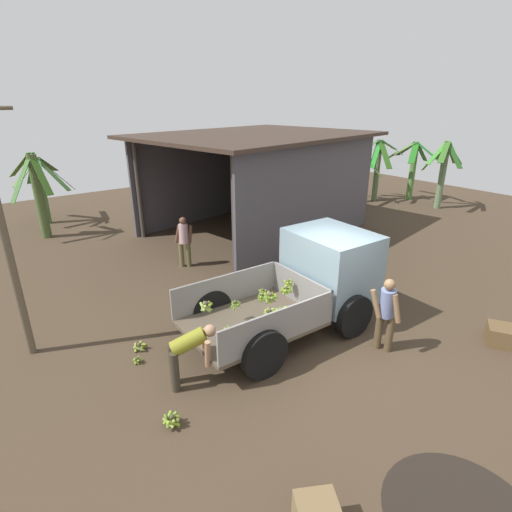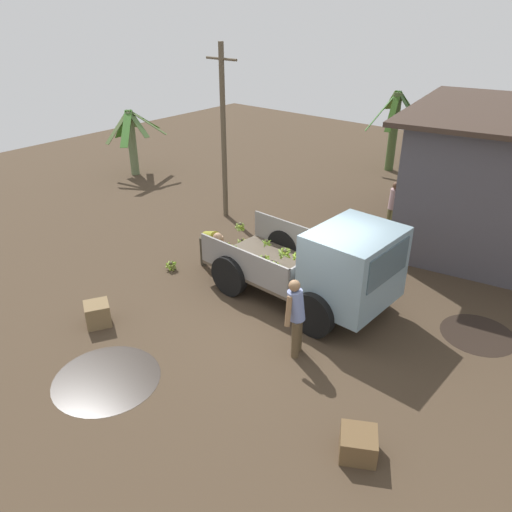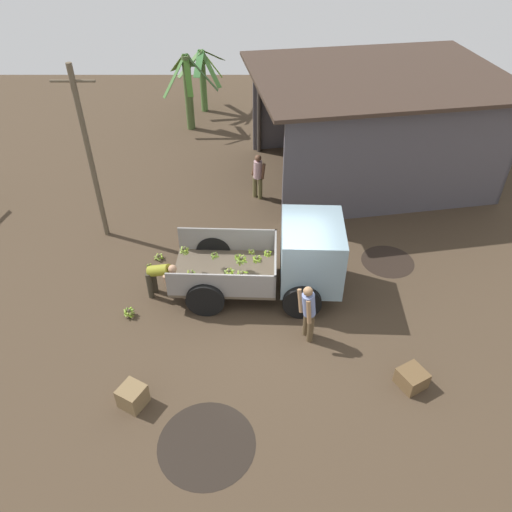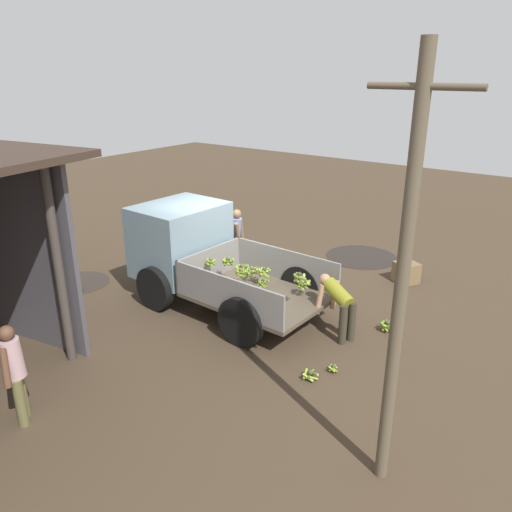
{
  "view_description": "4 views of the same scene",
  "coord_description": "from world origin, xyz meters",
  "px_view_note": "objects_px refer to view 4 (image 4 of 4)",
  "views": [
    {
      "loc": [
        -5.59,
        -4.98,
        4.86
      ],
      "look_at": [
        -0.52,
        1.71,
        1.53
      ],
      "focal_mm": 28.0,
      "sensor_mm": 36.0,
      "label": 1
    },
    {
      "loc": [
        5.14,
        -7.49,
        6.17
      ],
      "look_at": [
        -1.25,
        0.18,
        1.03
      ],
      "focal_mm": 35.0,
      "sensor_mm": 36.0,
      "label": 2
    },
    {
      "loc": [
        -0.5,
        -9.21,
        9.0
      ],
      "look_at": [
        -0.5,
        0.79,
        1.1
      ],
      "focal_mm": 35.0,
      "sensor_mm": 36.0,
      "label": 3
    },
    {
      "loc": [
        -6.79,
        8.26,
        4.87
      ],
      "look_at": [
        -0.59,
        -0.12,
        0.94
      ],
      "focal_mm": 35.0,
      "sensor_mm": 36.0,
      "label": 4
    }
  ],
  "objects_px": {
    "cargo_truck": "(194,250)",
    "banana_bunch_on_ground_2": "(387,325)",
    "wooden_crate_0": "(406,272)",
    "person_bystander_near_shed": "(14,370)",
    "banana_bunch_on_ground_1": "(310,374)",
    "utility_pole": "(402,283)",
    "banana_bunch_on_ground_0": "(333,368)",
    "person_worker_loading": "(339,302)",
    "wooden_crate_1": "(208,234)",
    "person_foreground_visitor": "(235,237)"
  },
  "relations": [
    {
      "from": "person_bystander_near_shed",
      "to": "banana_bunch_on_ground_1",
      "type": "distance_m",
      "value": 4.52
    },
    {
      "from": "cargo_truck",
      "to": "banana_bunch_on_ground_2",
      "type": "bearing_deg",
      "value": -164.05
    },
    {
      "from": "person_worker_loading",
      "to": "banana_bunch_on_ground_1",
      "type": "distance_m",
      "value": 1.72
    },
    {
      "from": "banana_bunch_on_ground_2",
      "to": "cargo_truck",
      "type": "bearing_deg",
      "value": 13.8
    },
    {
      "from": "person_foreground_visitor",
      "to": "banana_bunch_on_ground_2",
      "type": "xyz_separation_m",
      "value": [
        -4.39,
        0.72,
        -0.77
      ]
    },
    {
      "from": "banana_bunch_on_ground_2",
      "to": "banana_bunch_on_ground_1",
      "type": "bearing_deg",
      "value": 80.44
    },
    {
      "from": "utility_pole",
      "to": "banana_bunch_on_ground_2",
      "type": "height_order",
      "value": "utility_pole"
    },
    {
      "from": "banana_bunch_on_ground_2",
      "to": "wooden_crate_0",
      "type": "height_order",
      "value": "wooden_crate_0"
    },
    {
      "from": "person_worker_loading",
      "to": "person_bystander_near_shed",
      "type": "distance_m",
      "value": 5.58
    },
    {
      "from": "wooden_crate_0",
      "to": "wooden_crate_1",
      "type": "distance_m",
      "value": 5.99
    },
    {
      "from": "utility_pole",
      "to": "banana_bunch_on_ground_0",
      "type": "distance_m",
      "value": 3.46
    },
    {
      "from": "utility_pole",
      "to": "person_worker_loading",
      "type": "distance_m",
      "value": 4.03
    },
    {
      "from": "person_worker_loading",
      "to": "person_bystander_near_shed",
      "type": "height_order",
      "value": "person_bystander_near_shed"
    },
    {
      "from": "banana_bunch_on_ground_1",
      "to": "wooden_crate_1",
      "type": "height_order",
      "value": "wooden_crate_1"
    },
    {
      "from": "wooden_crate_1",
      "to": "banana_bunch_on_ground_2",
      "type": "bearing_deg",
      "value": 162.33
    },
    {
      "from": "person_bystander_near_shed",
      "to": "wooden_crate_0",
      "type": "height_order",
      "value": "person_bystander_near_shed"
    },
    {
      "from": "banana_bunch_on_ground_2",
      "to": "wooden_crate_0",
      "type": "bearing_deg",
      "value": -76.78
    },
    {
      "from": "cargo_truck",
      "to": "person_foreground_visitor",
      "type": "bearing_deg",
      "value": -80.48
    },
    {
      "from": "wooden_crate_1",
      "to": "utility_pole",
      "type": "bearing_deg",
      "value": 144.66
    },
    {
      "from": "utility_pole",
      "to": "wooden_crate_1",
      "type": "distance_m",
      "value": 10.09
    },
    {
      "from": "person_bystander_near_shed",
      "to": "utility_pole",
      "type": "bearing_deg",
      "value": 149.84
    },
    {
      "from": "person_worker_loading",
      "to": "banana_bunch_on_ground_2",
      "type": "distance_m",
      "value": 1.19
    },
    {
      "from": "person_foreground_visitor",
      "to": "person_bystander_near_shed",
      "type": "xyz_separation_m",
      "value": [
        -1.14,
        6.43,
        -0.03
      ]
    },
    {
      "from": "utility_pole",
      "to": "banana_bunch_on_ground_0",
      "type": "xyz_separation_m",
      "value": [
        1.58,
        -1.67,
        -2.59
      ]
    },
    {
      "from": "banana_bunch_on_ground_0",
      "to": "wooden_crate_0",
      "type": "xyz_separation_m",
      "value": [
        0.43,
        -4.48,
        0.16
      ]
    },
    {
      "from": "cargo_truck",
      "to": "person_worker_loading",
      "type": "height_order",
      "value": "cargo_truck"
    },
    {
      "from": "cargo_truck",
      "to": "utility_pole",
      "type": "bearing_deg",
      "value": 157.63
    },
    {
      "from": "utility_pole",
      "to": "person_worker_loading",
      "type": "bearing_deg",
      "value": -53.06
    },
    {
      "from": "person_foreground_visitor",
      "to": "banana_bunch_on_ground_2",
      "type": "bearing_deg",
      "value": -30.7
    },
    {
      "from": "person_foreground_visitor",
      "to": "person_worker_loading",
      "type": "bearing_deg",
      "value": -43.1
    },
    {
      "from": "utility_pole",
      "to": "person_bystander_near_shed",
      "type": "height_order",
      "value": "utility_pole"
    },
    {
      "from": "cargo_truck",
      "to": "wooden_crate_0",
      "type": "xyz_separation_m",
      "value": [
        -3.56,
        -3.61,
        -0.86
      ]
    },
    {
      "from": "cargo_truck",
      "to": "wooden_crate_1",
      "type": "relative_size",
      "value": 8.05
    },
    {
      "from": "person_bystander_near_shed",
      "to": "wooden_crate_1",
      "type": "bearing_deg",
      "value": -121.9
    },
    {
      "from": "cargo_truck",
      "to": "banana_bunch_on_ground_0",
      "type": "bearing_deg",
      "value": 169.84
    },
    {
      "from": "person_worker_loading",
      "to": "wooden_crate_1",
      "type": "xyz_separation_m",
      "value": [
        5.86,
        -2.84,
        -0.52
      ]
    },
    {
      "from": "person_bystander_near_shed",
      "to": "banana_bunch_on_ground_0",
      "type": "relative_size",
      "value": 9.19
    },
    {
      "from": "person_foreground_visitor",
      "to": "wooden_crate_0",
      "type": "xyz_separation_m",
      "value": [
        -3.78,
        -1.88,
        -0.65
      ]
    },
    {
      "from": "utility_pole",
      "to": "wooden_crate_0",
      "type": "bearing_deg",
      "value": -71.89
    },
    {
      "from": "person_bystander_near_shed",
      "to": "person_foreground_visitor",
      "type": "bearing_deg",
      "value": -134.91
    },
    {
      "from": "person_foreground_visitor",
      "to": "wooden_crate_1",
      "type": "relative_size",
      "value": 2.96
    },
    {
      "from": "utility_pole",
      "to": "wooden_crate_1",
      "type": "relative_size",
      "value": 9.41
    },
    {
      "from": "utility_pole",
      "to": "person_bystander_near_shed",
      "type": "distance_m",
      "value": 5.43
    },
    {
      "from": "cargo_truck",
      "to": "person_bystander_near_shed",
      "type": "xyz_separation_m",
      "value": [
        -0.92,
        4.69,
        -0.23
      ]
    },
    {
      "from": "banana_bunch_on_ground_1",
      "to": "banana_bunch_on_ground_2",
      "type": "distance_m",
      "value": 2.34
    },
    {
      "from": "banana_bunch_on_ground_1",
      "to": "wooden_crate_1",
      "type": "xyz_separation_m",
      "value": [
        6.19,
        -4.4,
        0.11
      ]
    },
    {
      "from": "cargo_truck",
      "to": "wooden_crate_0",
      "type": "height_order",
      "value": "cargo_truck"
    },
    {
      "from": "banana_bunch_on_ground_0",
      "to": "wooden_crate_1",
      "type": "distance_m",
      "value": 7.54
    },
    {
      "from": "banana_bunch_on_ground_1",
      "to": "wooden_crate_0",
      "type": "xyz_separation_m",
      "value": [
        0.22,
        -4.9,
        0.16
      ]
    },
    {
      "from": "person_foreground_visitor",
      "to": "banana_bunch_on_ground_2",
      "type": "relative_size",
      "value": 5.44
    }
  ]
}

